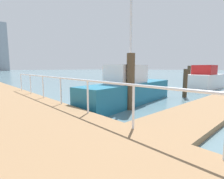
% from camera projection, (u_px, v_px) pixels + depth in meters
% --- Properties ---
extents(ground_plane, '(300.00, 300.00, 0.00)m').
position_uv_depth(ground_plane, '(68.00, 92.00, 12.95)').
color(ground_plane, slate).
extents(floating_dock, '(11.94, 2.00, 0.18)m').
position_uv_depth(floating_dock, '(214.00, 106.00, 7.77)').
color(floating_dock, '#93704C').
rests_on(floating_dock, ground_plane).
extents(dock_piling_0, '(0.26, 0.26, 1.78)m').
position_uv_depth(dock_piling_0, '(185.00, 83.00, 10.46)').
color(dock_piling_0, '#473826').
rests_on(dock_piling_0, ground_plane).
extents(dock_piling_1, '(0.36, 0.36, 2.47)m').
position_uv_depth(dock_piling_1, '(131.00, 82.00, 7.36)').
color(dock_piling_1, brown).
rests_on(dock_piling_1, ground_plane).
extents(dock_piling_2, '(0.34, 0.34, 2.07)m').
position_uv_depth(dock_piling_2, '(189.00, 75.00, 18.24)').
color(dock_piling_2, '#473826').
rests_on(dock_piling_2, ground_plane).
extents(moored_boat_1, '(6.66, 2.38, 6.35)m').
position_uv_depth(moored_boat_1, '(129.00, 89.00, 8.75)').
color(moored_boat_1, '#1E6B8C').
rests_on(moored_boat_1, ground_plane).
extents(moored_boat_2, '(4.46, 1.96, 2.08)m').
position_uv_depth(moored_boat_2, '(205.00, 80.00, 14.91)').
color(moored_boat_2, white).
rests_on(moored_boat_2, ground_plane).
extents(skyline_tower_4, '(9.20, 13.41, 29.40)m').
position_uv_depth(skyline_tower_4, '(0.00, 47.00, 106.83)').
color(skyline_tower_4, '#8C939E').
rests_on(skyline_tower_4, ground_plane).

